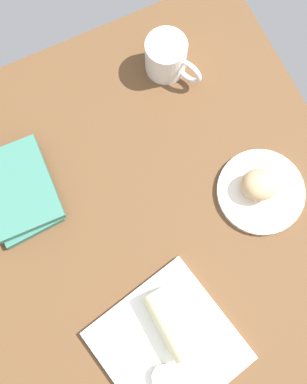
{
  "coord_description": "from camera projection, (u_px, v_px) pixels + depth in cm",
  "views": [
    {
      "loc": [
        9.84,
        -6.27,
        104.59
      ],
      "look_at": [
        -11.77,
        3.92,
        7.0
      ],
      "focal_mm": 44.21,
      "sensor_mm": 36.0,
      "label": 1
    }
  ],
  "objects": [
    {
      "name": "square_plate",
      "position": [
        168.0,
        345.0,
        0.95
      ],
      "size": [
        30.33,
        30.33,
        1.6
      ],
      "primitive_type": "cube",
      "rotation": [
        0.0,
        0.0,
        0.22
      ],
      "color": "white",
      "rests_on": "dining_table"
    },
    {
      "name": "coffee_mug",
      "position": [
        167.0,
        57.0,
        1.06
      ],
      "size": [
        13.57,
        9.78,
        9.56
      ],
      "color": "white",
      "rests_on": "dining_table"
    },
    {
      "name": "sauce_cup",
      "position": [
        163.0,
        376.0,
        0.92
      ],
      "size": [
        4.56,
        4.56,
        2.2
      ],
      "color": "silver",
      "rests_on": "square_plate"
    },
    {
      "name": "breakfast_wrap",
      "position": [
        173.0,
        323.0,
        0.92
      ],
      "size": [
        14.14,
        7.16,
        6.36
      ],
      "primitive_type": "cylinder",
      "rotation": [
        1.57,
        0.0,
        1.63
      ],
      "color": "beige",
      "rests_on": "square_plate"
    },
    {
      "name": "book_stack",
      "position": [
        17.0,
        193.0,
        1.01
      ],
      "size": [
        20.74,
        16.14,
        4.38
      ],
      "color": "#387260",
      "rests_on": "dining_table"
    },
    {
      "name": "round_plate",
      "position": [
        261.0,
        192.0,
        1.03
      ],
      "size": [
        19.15,
        19.15,
        1.4
      ],
      "primitive_type": "cylinder",
      "color": "silver",
      "rests_on": "dining_table"
    },
    {
      "name": "scone_pastry",
      "position": [
        259.0,
        185.0,
        0.99
      ],
      "size": [
        9.81,
        10.16,
        6.07
      ],
      "primitive_type": "ellipsoid",
      "rotation": [
        0.0,
        0.0,
        1.1
      ],
      "color": "tan",
      "rests_on": "round_plate"
    },
    {
      "name": "dining_table",
      "position": [
        160.0,
        253.0,
        1.02
      ],
      "size": [
        110.0,
        90.0,
        4.0
      ],
      "primitive_type": "cube",
      "color": "brown",
      "rests_on": "ground"
    }
  ]
}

